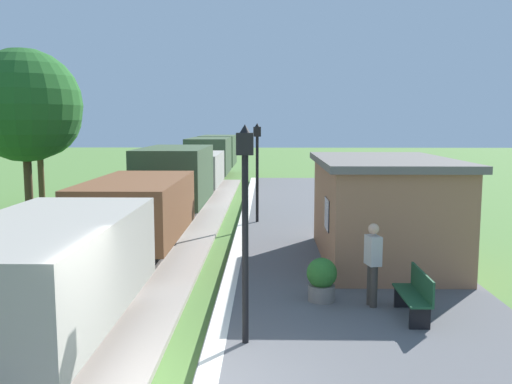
# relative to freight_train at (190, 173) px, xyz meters

# --- Properties ---
(freight_train) EXTENTS (2.50, 39.20, 2.72)m
(freight_train) POSITION_rel_freight_train_xyz_m (0.00, 0.00, 0.00)
(freight_train) COLOR gray
(freight_train) RESTS_ON rail_near
(station_hut) EXTENTS (3.50, 5.80, 2.78)m
(station_hut) POSITION_rel_freight_train_xyz_m (6.80, -11.41, 0.10)
(station_hut) COLOR #9E6B4C
(station_hut) RESTS_ON platform_slab
(bench_near_hut) EXTENTS (0.42, 1.50, 0.91)m
(bench_near_hut) POSITION_rel_freight_train_xyz_m (6.52, -16.00, -0.83)
(bench_near_hut) COLOR #1E4C2D
(bench_near_hut) RESTS_ON platform_slab
(bench_down_platform) EXTENTS (0.42, 1.50, 0.91)m
(bench_down_platform) POSITION_rel_freight_train_xyz_m (6.52, -6.89, -0.83)
(bench_down_platform) COLOR #1E4C2D
(bench_down_platform) RESTS_ON platform_slab
(person_waiting) EXTENTS (0.32, 0.42, 1.71)m
(person_waiting) POSITION_rel_freight_train_xyz_m (5.82, -15.33, -0.37)
(person_waiting) COLOR #38332D
(person_waiting) RESTS_ON platform_slab
(potted_planter) EXTENTS (0.64, 0.64, 0.92)m
(potted_planter) POSITION_rel_freight_train_xyz_m (4.83, -15.01, -0.83)
(potted_planter) COLOR slate
(potted_planter) RESTS_ON platform_slab
(lamp_post_near) EXTENTS (0.28, 0.28, 3.70)m
(lamp_post_near) POSITION_rel_freight_train_xyz_m (3.31, -17.28, 1.25)
(lamp_post_near) COLOR black
(lamp_post_near) RESTS_ON platform_slab
(lamp_post_far) EXTENTS (0.28, 0.28, 3.70)m
(lamp_post_far) POSITION_rel_freight_train_xyz_m (3.31, -5.72, 1.25)
(lamp_post_far) COLOR black
(lamp_post_far) RESTS_ON platform_slab
(tree_trackside_far) EXTENTS (3.89, 3.89, 6.49)m
(tree_trackside_far) POSITION_rel_freight_train_xyz_m (-4.66, -7.24, 2.98)
(tree_trackside_far) COLOR #4C3823
(tree_trackside_far) RESTS_ON ground
(tree_field_left) EXTENTS (3.91, 3.91, 6.24)m
(tree_field_left) POSITION_rel_freight_train_xyz_m (-6.92, -0.62, 2.72)
(tree_field_left) COLOR #4C3823
(tree_field_left) RESTS_ON ground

